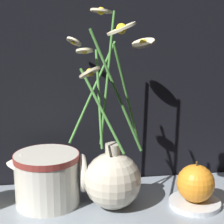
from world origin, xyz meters
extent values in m
plane|color=black|center=(0.00, 0.00, 0.00)|extent=(6.00, 6.00, 0.00)
cube|color=gray|center=(0.00, 0.00, 0.01)|extent=(0.76, 0.25, 0.01)
sphere|color=beige|center=(0.00, -0.01, 0.07)|extent=(0.11, 0.11, 0.11)
cylinder|color=beige|center=(0.00, -0.01, 0.13)|extent=(0.03, 0.03, 0.03)
cylinder|color=#4C8E3D|center=(0.00, -0.05, 0.25)|extent=(0.09, 0.01, 0.22)
cylinder|color=beige|center=(0.00, -0.10, 0.36)|extent=(0.05, 0.05, 0.02)
sphere|color=yellow|center=(0.00, -0.10, 0.36)|extent=(0.02, 0.02, 0.02)
cylinder|color=#4C8E3D|center=(-0.03, -0.01, 0.23)|extent=(0.01, 0.06, 0.18)
cylinder|color=beige|center=(-0.05, -0.01, 0.32)|extent=(0.03, 0.03, 0.01)
sphere|color=yellow|center=(-0.05, -0.01, 0.32)|extent=(0.01, 0.01, 0.01)
cylinder|color=#4C8E3D|center=(0.02, -0.04, 0.24)|extent=(0.06, 0.05, 0.19)
cylinder|color=beige|center=(0.04, -0.06, 0.33)|extent=(0.05, 0.05, 0.02)
sphere|color=yellow|center=(0.04, -0.06, 0.33)|extent=(0.01, 0.01, 0.01)
cylinder|color=#4C8E3D|center=(-0.02, -0.05, 0.22)|extent=(0.08, 0.05, 0.15)
cylinder|color=beige|center=(-0.05, -0.08, 0.29)|extent=(0.05, 0.05, 0.02)
sphere|color=yellow|center=(-0.05, -0.08, 0.29)|extent=(0.01, 0.01, 0.01)
cylinder|color=#4C8E3D|center=(-0.03, 0.04, 0.24)|extent=(0.10, 0.07, 0.19)
cylinder|color=beige|center=(-0.06, 0.09, 0.33)|extent=(0.04, 0.04, 0.02)
sphere|color=yellow|center=(-0.06, 0.09, 0.33)|extent=(0.01, 0.01, 0.01)
cylinder|color=#4C8E3D|center=(-0.01, 0.00, 0.27)|extent=(0.04, 0.02, 0.25)
cylinder|color=beige|center=(-0.02, 0.02, 0.39)|extent=(0.05, 0.05, 0.01)
sphere|color=yellow|center=(-0.02, 0.02, 0.39)|extent=(0.01, 0.01, 0.01)
cylinder|color=beige|center=(-0.13, 0.03, 0.06)|extent=(0.13, 0.13, 0.10)
cylinder|color=maroon|center=(-0.13, 0.03, 0.11)|extent=(0.13, 0.13, 0.01)
torus|color=beige|center=(-0.06, 0.03, 0.07)|extent=(0.01, 0.08, 0.08)
cone|color=beige|center=(-0.18, 0.03, 0.11)|extent=(0.05, 0.04, 0.04)
cylinder|color=silver|center=(0.16, -0.03, 0.02)|extent=(0.10, 0.10, 0.01)
sphere|color=orange|center=(0.16, -0.03, 0.06)|extent=(0.07, 0.07, 0.07)
cylinder|color=#4C3819|center=(0.16, -0.03, 0.10)|extent=(0.00, 0.00, 0.01)
camera|label=1|loc=(-0.10, -0.68, 0.36)|focal=60.00mm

